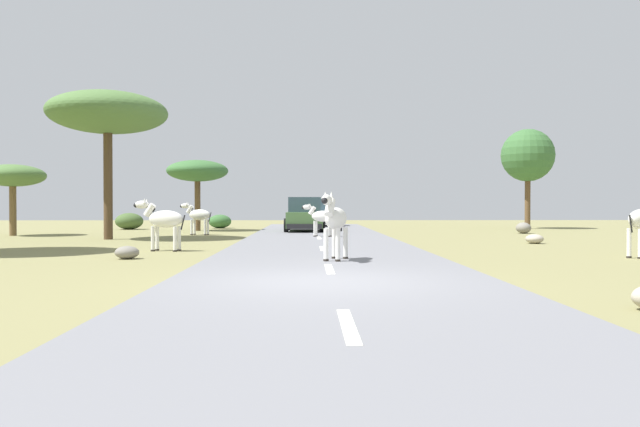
{
  "coord_description": "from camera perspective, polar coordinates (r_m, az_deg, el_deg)",
  "views": [
    {
      "loc": [
        -0.22,
        -10.78,
        1.39
      ],
      "look_at": [
        0.24,
        13.02,
        1.06
      ],
      "focal_mm": 34.36,
      "sensor_mm": 36.0,
      "label": 1
    }
  ],
  "objects": [
    {
      "name": "ground_plane",
      "position": [
        10.87,
        0.08,
        -6.55
      ],
      "size": [
        90.0,
        90.0,
        0.0
      ],
      "primitive_type": "plane",
      "color": "olive"
    },
    {
      "name": "rock_0",
      "position": [
        23.35,
        19.35,
        -2.25
      ],
      "size": [
        0.63,
        0.62,
        0.34
      ],
      "primitive_type": "ellipsoid",
      "color": "#A89E8C",
      "rests_on": "ground_plane"
    },
    {
      "name": "lane_markings",
      "position": [
        9.88,
        1.49,
        -6.99
      ],
      "size": [
        0.16,
        56.0,
        0.01
      ],
      "color": "silver",
      "rests_on": "road"
    },
    {
      "name": "zebra_1",
      "position": [
        25.98,
        0.07,
        -0.3
      ],
      "size": [
        1.45,
        0.73,
        1.42
      ],
      "rotation": [
        0.0,
        0.0,
        1.24
      ],
      "color": "silver",
      "rests_on": "road"
    },
    {
      "name": "tree_0",
      "position": [
        26.41,
        -19.16,
        8.78
      ],
      "size": [
        4.76,
        4.76,
        5.95
      ],
      "color": "#4C3823",
      "rests_on": "ground_plane"
    },
    {
      "name": "tree_3",
      "position": [
        33.62,
        -11.34,
        3.85
      ],
      "size": [
        3.29,
        3.29,
        3.81
      ],
      "color": "brown",
      "rests_on": "ground_plane"
    },
    {
      "name": "tree_2",
      "position": [
        38.01,
        18.79,
        5.11
      ],
      "size": [
        3.07,
        3.07,
        5.84
      ],
      "color": "brown",
      "rests_on": "ground_plane"
    },
    {
      "name": "zebra_3",
      "position": [
        28.92,
        -11.3,
        -0.16
      ],
      "size": [
        1.57,
        0.78,
        1.53
      ],
      "rotation": [
        0.0,
        0.0,
        1.25
      ],
      "color": "silver",
      "rests_on": "ground_plane"
    },
    {
      "name": "tree_1",
      "position": [
        30.95,
        -26.71,
        3.11
      ],
      "size": [
        2.86,
        2.86,
        3.22
      ],
      "color": "brown",
      "rests_on": "ground_plane"
    },
    {
      "name": "car_1",
      "position": [
        31.62,
        -1.44,
        -0.18
      ],
      "size": [
        2.03,
        4.35,
        1.74
      ],
      "rotation": [
        0.0,
        0.0,
        3.14
      ],
      "color": "#476B38",
      "rests_on": "road"
    },
    {
      "name": "bush_2",
      "position": [
        37.07,
        -9.3,
        -0.73
      ],
      "size": [
        1.36,
        1.22,
        0.81
      ],
      "primitive_type": "ellipsoid",
      "color": "#386633",
      "rests_on": "ground_plane"
    },
    {
      "name": "zebra_0",
      "position": [
        14.8,
        1.4,
        -0.57
      ],
      "size": [
        0.81,
        1.7,
        1.66
      ],
      "rotation": [
        0.0,
        0.0,
        2.84
      ],
      "color": "silver",
      "rests_on": "road"
    },
    {
      "name": "road",
      "position": [
        10.88,
        1.25,
        -6.42
      ],
      "size": [
        6.0,
        64.0,
        0.05
      ],
      "primitive_type": "cube",
      "color": "slate",
      "rests_on": "ground_plane"
    },
    {
      "name": "rock_1",
      "position": [
        16.54,
        -17.53,
        -3.48
      ],
      "size": [
        0.62,
        0.55,
        0.34
      ],
      "primitive_type": "ellipsoid",
      "color": "gray",
      "rests_on": "ground_plane"
    },
    {
      "name": "zebra_2",
      "position": [
        19.01,
        -14.41,
        -0.56
      ],
      "size": [
        1.66,
        0.68,
        1.59
      ],
      "rotation": [
        0.0,
        0.0,
        1.34
      ],
      "color": "silver",
      "rests_on": "ground_plane"
    },
    {
      "name": "rock_2",
      "position": [
        31.44,
        18.43,
        -1.29
      ],
      "size": [
        0.72,
        0.77,
        0.54
      ],
      "primitive_type": "ellipsoid",
      "color": "gray",
      "rests_on": "ground_plane"
    },
    {
      "name": "bush_3",
      "position": [
        36.4,
        -17.34,
        -0.69
      ],
      "size": [
        1.56,
        1.41,
        0.94
      ],
      "primitive_type": "ellipsoid",
      "color": "#425B2D",
      "rests_on": "ground_plane"
    },
    {
      "name": "car_0",
      "position": [
        39.26,
        0.09,
        0.01
      ],
      "size": [
        2.14,
        4.4,
        1.74
      ],
      "rotation": [
        0.0,
        0.0,
        3.11
      ],
      "color": "silver",
      "rests_on": "road"
    }
  ]
}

